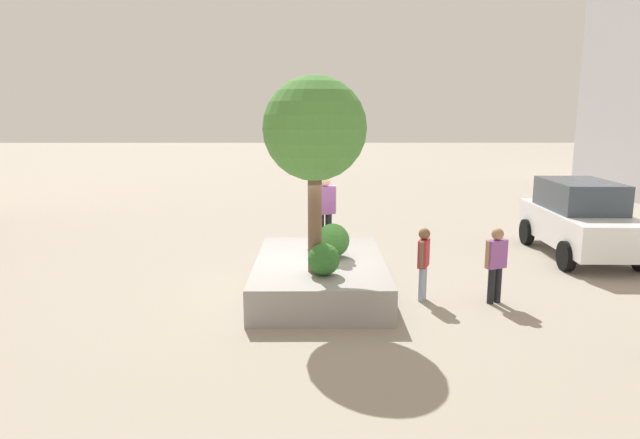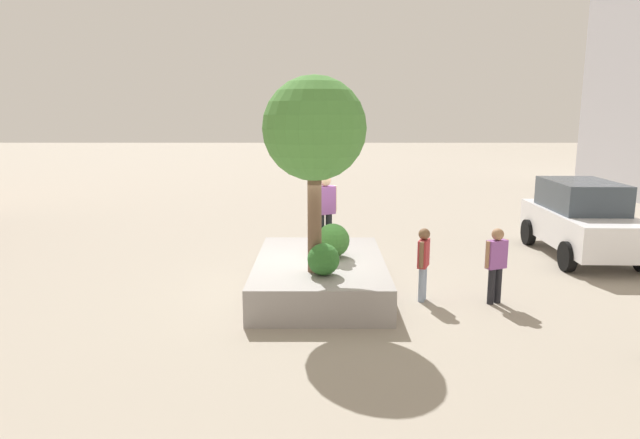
{
  "view_description": "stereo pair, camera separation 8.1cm",
  "coord_description": "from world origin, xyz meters",
  "px_view_note": "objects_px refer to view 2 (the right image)",
  "views": [
    {
      "loc": [
        11.8,
        0.04,
        3.92
      ],
      "look_at": [
        -0.03,
        0.1,
        1.62
      ],
      "focal_mm": 31.21,
      "sensor_mm": 36.0,
      "label": 1
    },
    {
      "loc": [
        11.8,
        0.12,
        3.92
      ],
      "look_at": [
        -0.03,
        0.1,
        1.62
      ],
      "focal_mm": 31.21,
      "sensor_mm": 36.0,
      "label": 2
    }
  ],
  "objects_px": {
    "passerby_with_bag": "(496,260)",
    "skateboard": "(325,249)",
    "police_car": "(582,219)",
    "planter_ledge": "(320,275)",
    "pedestrian_crossing": "(423,259)",
    "skateboarder": "(325,206)",
    "plaza_tree": "(314,130)"
  },
  "relations": [
    {
      "from": "passerby_with_bag",
      "to": "skateboard",
      "type": "bearing_deg",
      "value": -113.16
    },
    {
      "from": "police_car",
      "to": "passerby_with_bag",
      "type": "relative_size",
      "value": 2.82
    },
    {
      "from": "planter_ledge",
      "to": "passerby_with_bag",
      "type": "relative_size",
      "value": 2.76
    },
    {
      "from": "pedestrian_crossing",
      "to": "passerby_with_bag",
      "type": "relative_size",
      "value": 0.98
    },
    {
      "from": "skateboarder",
      "to": "police_car",
      "type": "distance_m",
      "value": 7.43
    },
    {
      "from": "skateboarder",
      "to": "pedestrian_crossing",
      "type": "bearing_deg",
      "value": 57.08
    },
    {
      "from": "skateboard",
      "to": "pedestrian_crossing",
      "type": "xyz_separation_m",
      "value": [
        1.32,
        2.04,
        0.12
      ]
    },
    {
      "from": "police_car",
      "to": "planter_ledge",
      "type": "bearing_deg",
      "value": -66.88
    },
    {
      "from": "plaza_tree",
      "to": "passerby_with_bag",
      "type": "xyz_separation_m",
      "value": [
        -0.11,
        3.72,
        -2.64
      ]
    },
    {
      "from": "skateboard",
      "to": "police_car",
      "type": "bearing_deg",
      "value": 108.5
    },
    {
      "from": "planter_ledge",
      "to": "police_car",
      "type": "xyz_separation_m",
      "value": [
        -3.04,
        7.13,
        0.69
      ]
    },
    {
      "from": "planter_ledge",
      "to": "skateboard",
      "type": "xyz_separation_m",
      "value": [
        -0.7,
        0.11,
        0.42
      ]
    },
    {
      "from": "skateboarder",
      "to": "pedestrian_crossing",
      "type": "xyz_separation_m",
      "value": [
        1.32,
        2.04,
        -0.89
      ]
    },
    {
      "from": "pedestrian_crossing",
      "to": "passerby_with_bag",
      "type": "distance_m",
      "value": 1.47
    },
    {
      "from": "planter_ledge",
      "to": "pedestrian_crossing",
      "type": "xyz_separation_m",
      "value": [
        0.63,
        2.16,
        0.54
      ]
    },
    {
      "from": "planter_ledge",
      "to": "police_car",
      "type": "bearing_deg",
      "value": 113.12
    },
    {
      "from": "police_car",
      "to": "pedestrian_crossing",
      "type": "bearing_deg",
      "value": -53.56
    },
    {
      "from": "skateboard",
      "to": "pedestrian_crossing",
      "type": "distance_m",
      "value": 2.44
    },
    {
      "from": "plaza_tree",
      "to": "pedestrian_crossing",
      "type": "height_order",
      "value": "plaza_tree"
    },
    {
      "from": "pedestrian_crossing",
      "to": "passerby_with_bag",
      "type": "xyz_separation_m",
      "value": [
        0.18,
        1.46,
        0.02
      ]
    },
    {
      "from": "plaza_tree",
      "to": "skateboard",
      "type": "xyz_separation_m",
      "value": [
        -1.61,
        0.22,
        -2.79
      ]
    },
    {
      "from": "skateboard",
      "to": "police_car",
      "type": "height_order",
      "value": "police_car"
    },
    {
      "from": "skateboard",
      "to": "skateboarder",
      "type": "height_order",
      "value": "skateboarder"
    },
    {
      "from": "skateboarder",
      "to": "police_car",
      "type": "relative_size",
      "value": 0.39
    },
    {
      "from": "planter_ledge",
      "to": "pedestrian_crossing",
      "type": "relative_size",
      "value": 2.82
    },
    {
      "from": "police_car",
      "to": "plaza_tree",
      "type": "bearing_deg",
      "value": -61.34
    },
    {
      "from": "plaza_tree",
      "to": "police_car",
      "type": "distance_m",
      "value": 8.62
    },
    {
      "from": "planter_ledge",
      "to": "plaza_tree",
      "type": "distance_m",
      "value": 3.33
    },
    {
      "from": "planter_ledge",
      "to": "police_car",
      "type": "distance_m",
      "value": 7.78
    },
    {
      "from": "skateboarder",
      "to": "pedestrian_crossing",
      "type": "relative_size",
      "value": 1.11
    },
    {
      "from": "plaza_tree",
      "to": "skateboarder",
      "type": "distance_m",
      "value": 2.4
    },
    {
      "from": "skateboarder",
      "to": "pedestrian_crossing",
      "type": "height_order",
      "value": "skateboarder"
    }
  ]
}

